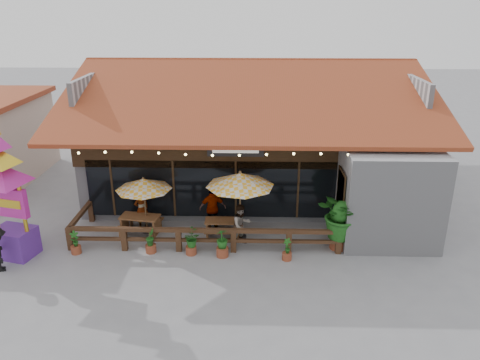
{
  "coord_description": "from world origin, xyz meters",
  "views": [
    {
      "loc": [
        0.16,
        -15.55,
        8.55
      ],
      "look_at": [
        -0.32,
        1.5,
        2.04
      ],
      "focal_mm": 35.0,
      "sensor_mm": 36.0,
      "label": 1
    }
  ],
  "objects_px": {
    "umbrella_right": "(240,180)",
    "thai_sign_tower": "(2,178)",
    "picnic_table_left": "(140,222)",
    "tropical_plant": "(341,215)",
    "picnic_table_right": "(223,225)",
    "umbrella_left": "(144,184)"
  },
  "relations": [
    {
      "from": "thai_sign_tower",
      "to": "picnic_table_left",
      "type": "bearing_deg",
      "value": 24.27
    },
    {
      "from": "umbrella_right",
      "to": "thai_sign_tower",
      "type": "relative_size",
      "value": 0.53
    },
    {
      "from": "umbrella_right",
      "to": "tropical_plant",
      "type": "xyz_separation_m",
      "value": [
        3.67,
        -0.73,
        -1.03
      ]
    },
    {
      "from": "umbrella_left",
      "to": "thai_sign_tower",
      "type": "relative_size",
      "value": 0.44
    },
    {
      "from": "umbrella_right",
      "to": "umbrella_left",
      "type": "bearing_deg",
      "value": 174.03
    },
    {
      "from": "picnic_table_left",
      "to": "thai_sign_tower",
      "type": "relative_size",
      "value": 0.3
    },
    {
      "from": "tropical_plant",
      "to": "thai_sign_tower",
      "type": "bearing_deg",
      "value": -175.94
    },
    {
      "from": "umbrella_right",
      "to": "thai_sign_tower",
      "type": "bearing_deg",
      "value": -169.03
    },
    {
      "from": "umbrella_left",
      "to": "picnic_table_left",
      "type": "relative_size",
      "value": 1.47
    },
    {
      "from": "umbrella_right",
      "to": "picnic_table_right",
      "type": "bearing_deg",
      "value": 167.87
    },
    {
      "from": "picnic_table_left",
      "to": "tropical_plant",
      "type": "bearing_deg",
      "value": -7.59
    },
    {
      "from": "umbrella_left",
      "to": "tropical_plant",
      "type": "xyz_separation_m",
      "value": [
        7.38,
        -1.11,
        -0.66
      ]
    },
    {
      "from": "picnic_table_left",
      "to": "thai_sign_tower",
      "type": "bearing_deg",
      "value": -155.73
    },
    {
      "from": "picnic_table_left",
      "to": "tropical_plant",
      "type": "xyz_separation_m",
      "value": [
        7.6,
        -1.01,
        0.88
      ]
    },
    {
      "from": "umbrella_left",
      "to": "picnic_table_right",
      "type": "bearing_deg",
      "value": -4.61
    },
    {
      "from": "umbrella_right",
      "to": "tropical_plant",
      "type": "bearing_deg",
      "value": -11.19
    },
    {
      "from": "umbrella_left",
      "to": "umbrella_right",
      "type": "distance_m",
      "value": 3.75
    },
    {
      "from": "picnic_table_left",
      "to": "umbrella_right",
      "type": "bearing_deg",
      "value": -4.17
    },
    {
      "from": "picnic_table_right",
      "to": "umbrella_right",
      "type": "bearing_deg",
      "value": -12.13
    },
    {
      "from": "umbrella_right",
      "to": "thai_sign_tower",
      "type": "xyz_separation_m",
      "value": [
        -8.02,
        -1.55,
        0.58
      ]
    },
    {
      "from": "thai_sign_tower",
      "to": "umbrella_right",
      "type": "bearing_deg",
      "value": 10.97
    },
    {
      "from": "umbrella_left",
      "to": "tropical_plant",
      "type": "distance_m",
      "value": 7.49
    }
  ]
}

